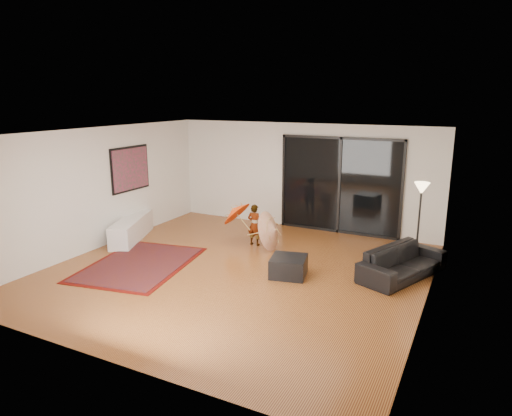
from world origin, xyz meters
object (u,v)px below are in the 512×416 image
Objects in this scene: sofa at (403,262)px; ottoman at (289,266)px; child at (255,225)px; media_console at (132,229)px.

sofa is 2.17m from ottoman.
sofa reaches higher than ottoman.
sofa is at bearing 174.63° from child.
sofa is at bearing 25.72° from ottoman.
media_console is at bearing 174.27° from ottoman.
sofa is 3.41m from child.
ottoman is at bearing 137.97° from child.
ottoman is 0.68× the size of child.
sofa reaches higher than media_console.
media_console is 6.22m from sofa.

